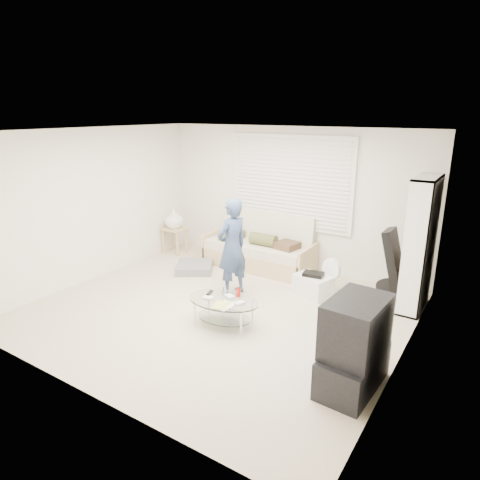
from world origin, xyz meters
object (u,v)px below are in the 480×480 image
Objects in this scene: futon_sofa at (259,250)px; tv_unit at (354,346)px; bookshelf at (419,245)px; coffee_table at (224,305)px.

tv_unit is at bearing -44.56° from futon_sofa.
coffee_table is at bearing -136.11° from bookshelf.
tv_unit reaches higher than coffee_table.
tv_unit is at bearing -11.59° from coffee_table.
futon_sofa is 2.80m from bookshelf.
bookshelf is 1.82× the size of coffee_table.
futon_sofa is 1.05× the size of bookshelf.
bookshelf is at bearing 43.89° from coffee_table.
futon_sofa is 2.29m from coffee_table.
coffee_table is (0.72, -2.17, -0.03)m from futon_sofa.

